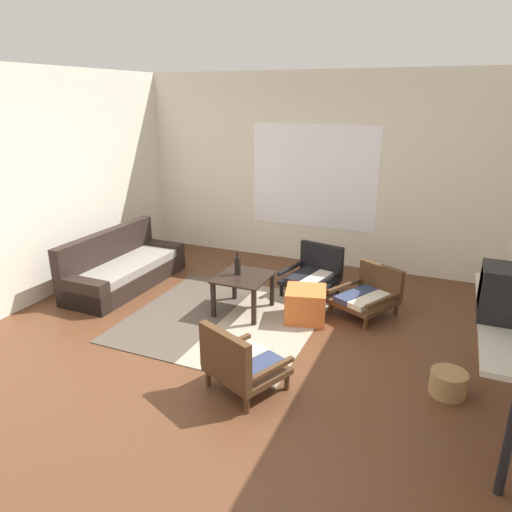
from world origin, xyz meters
TOP-DOWN VIEW (x-y plane):
  - ground_plane at (0.00, 0.00)m, footprint 7.80×7.80m
  - far_wall_with_window at (0.00, 3.06)m, footprint 5.60×0.13m
  - side_wall_left at (-2.66, 0.30)m, footprint 0.12×6.60m
  - area_rug at (-0.32, 0.76)m, footprint 2.01×2.05m
  - couch at (-1.98, 1.12)m, footprint 0.71×1.76m
  - coffee_table at (-0.19, 1.01)m, footprint 0.57×0.62m
  - armchair_by_window at (0.38, 1.86)m, footprint 0.71×0.73m
  - armchair_striped_foreground at (0.42, -0.41)m, footprint 0.75×0.73m
  - armchair_corner at (1.13, 1.53)m, footprint 0.80×0.83m
  - ottoman_orange at (0.52, 1.09)m, footprint 0.53×0.53m
  - console_shelf at (2.36, 0.06)m, footprint 0.45×1.72m
  - clay_vase at (2.36, 0.33)m, footprint 0.19×0.19m
  - glass_bottle at (-0.28, 1.04)m, footprint 0.07×0.07m
  - wicker_basket at (2.03, 0.24)m, footprint 0.30×0.30m

SIDE VIEW (x-z plane):
  - ground_plane at x=0.00m, z-range 0.00..0.00m
  - area_rug at x=-0.32m, z-range 0.00..0.01m
  - wicker_basket at x=2.03m, z-range 0.00..0.21m
  - ottoman_orange at x=0.52m, z-range 0.00..0.37m
  - couch at x=-1.98m, z-range -0.13..0.58m
  - armchair_corner at x=1.13m, z-range -0.03..0.50m
  - armchair_by_window at x=0.38m, z-range -0.03..0.57m
  - armchair_striped_foreground at x=0.42m, z-range -0.03..0.58m
  - coffee_table at x=-0.19m, z-range 0.14..0.57m
  - glass_bottle at x=-0.28m, z-range 0.42..0.68m
  - console_shelf at x=2.36m, z-range 0.34..1.21m
  - clay_vase at x=2.36m, z-range 0.83..1.14m
  - far_wall_with_window at x=0.00m, z-range 0.00..2.70m
  - side_wall_left at x=-2.66m, z-range 0.00..2.70m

